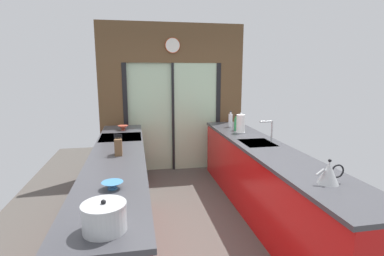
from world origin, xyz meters
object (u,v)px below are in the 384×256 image
(mixing_bowl_far, at_px, (123,128))
(kettle, at_px, (329,173))
(paper_towel_roll, at_px, (241,124))
(oven_range, at_px, (122,168))
(stock_pot, at_px, (104,217))
(soap_bottle_far, at_px, (230,120))
(knife_block, at_px, (118,146))
(mixing_bowl_near, at_px, (112,185))
(soap_bottle_near, at_px, (236,124))

(mixing_bowl_far, xyz_separation_m, kettle, (1.78, -2.69, 0.05))
(paper_towel_roll, bearing_deg, oven_range, 178.53)
(mixing_bowl_far, height_order, paper_towel_roll, paper_towel_roll)
(mixing_bowl_far, bearing_deg, stock_pot, -90.00)
(stock_pot, bearing_deg, soap_bottle_far, 59.77)
(knife_block, relative_size, stock_pot, 0.96)
(mixing_bowl_near, relative_size, stock_pot, 0.66)
(soap_bottle_far, bearing_deg, mixing_bowl_far, 178.30)
(oven_range, xyz_separation_m, mixing_bowl_far, (0.02, 0.50, 0.51))
(oven_range, height_order, paper_towel_roll, paper_towel_roll)
(mixing_bowl_near, xyz_separation_m, knife_block, (-0.00, 1.01, 0.07))
(knife_block, bearing_deg, mixing_bowl_near, -89.99)
(mixing_bowl_near, height_order, soap_bottle_near, soap_bottle_near)
(mixing_bowl_near, bearing_deg, soap_bottle_far, 53.51)
(mixing_bowl_near, bearing_deg, paper_towel_roll, 47.06)
(soap_bottle_near, bearing_deg, kettle, -89.95)
(oven_range, height_order, kettle, kettle)
(mixing_bowl_near, height_order, mixing_bowl_far, mixing_bowl_far)
(mixing_bowl_near, distance_m, soap_bottle_far, 2.99)
(oven_range, relative_size, knife_block, 3.63)
(soap_bottle_near, distance_m, soap_bottle_far, 0.29)
(mixing_bowl_near, distance_m, paper_towel_roll, 2.61)
(oven_range, relative_size, mixing_bowl_near, 5.29)
(oven_range, height_order, soap_bottle_far, soap_bottle_far)
(stock_pot, bearing_deg, oven_range, 90.41)
(mixing_bowl_near, distance_m, kettle, 1.80)
(mixing_bowl_near, bearing_deg, mixing_bowl_far, 90.00)
(oven_range, bearing_deg, soap_bottle_far, 13.98)
(mixing_bowl_far, height_order, stock_pot, stock_pot)
(mixing_bowl_far, relative_size, paper_towel_roll, 0.55)
(mixing_bowl_near, relative_size, soap_bottle_near, 0.69)
(mixing_bowl_near, relative_size, knife_block, 0.69)
(mixing_bowl_far, distance_m, knife_block, 1.45)
(soap_bottle_far, bearing_deg, soap_bottle_near, -90.00)
(stock_pot, distance_m, paper_towel_roll, 3.12)
(kettle, height_order, soap_bottle_far, soap_bottle_far)
(kettle, bearing_deg, knife_block, 145.26)
(soap_bottle_far, bearing_deg, paper_towel_roll, -90.00)
(kettle, height_order, soap_bottle_near, soap_bottle_near)
(mixing_bowl_far, distance_m, kettle, 3.22)
(paper_towel_roll, bearing_deg, stock_pot, -124.80)
(kettle, distance_m, soap_bottle_near, 2.34)
(oven_range, xyz_separation_m, paper_towel_roll, (1.80, -0.05, 0.60))
(kettle, xyz_separation_m, soap_bottle_far, (-0.00, 2.63, 0.02))
(oven_range, xyz_separation_m, knife_block, (0.02, -0.95, 0.56))
(mixing_bowl_far, bearing_deg, soap_bottle_near, -11.00)
(mixing_bowl_far, xyz_separation_m, soap_bottle_far, (1.78, -0.05, 0.08))
(stock_pot, relative_size, soap_bottle_near, 1.05)
(soap_bottle_near, relative_size, soap_bottle_far, 0.93)
(knife_block, bearing_deg, oven_range, 91.11)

